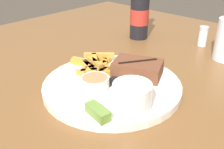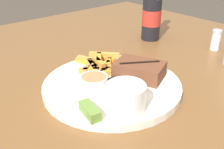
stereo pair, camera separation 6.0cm
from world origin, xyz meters
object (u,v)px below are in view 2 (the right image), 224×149
at_px(coleslaw_cup, 126,96).
at_px(dipping_sauce_cup, 94,81).
at_px(knife_utensil, 124,75).
at_px(salt_shaker, 216,40).
at_px(pickle_spear, 90,111).
at_px(beer_bottle, 152,16).
at_px(steak_portion, 139,70).
at_px(dinner_plate, 112,85).
at_px(fork_utensil, 87,71).

height_order(coleslaw_cup, dipping_sauce_cup, coleslaw_cup).
bearing_deg(dipping_sauce_cup, coleslaw_cup, -3.20).
xyz_separation_m(knife_utensil, salt_shaker, (0.03, 0.37, 0.01)).
height_order(knife_utensil, salt_shaker, salt_shaker).
xyz_separation_m(dipping_sauce_cup, pickle_spear, (0.08, -0.07, -0.00)).
bearing_deg(dipping_sauce_cup, salt_shaker, 85.54).
relative_size(pickle_spear, beer_bottle, 0.26).
xyz_separation_m(dipping_sauce_cup, knife_utensil, (0.01, 0.09, -0.01)).
bearing_deg(steak_portion, beer_bottle, 127.09).
height_order(dinner_plate, pickle_spear, pickle_spear).
bearing_deg(beer_bottle, pickle_spear, -60.96).
bearing_deg(knife_utensil, salt_shaker, -13.63).
bearing_deg(beer_bottle, steak_portion, -52.91).
distance_m(steak_portion, salt_shaker, 0.34).
bearing_deg(dinner_plate, pickle_spear, -58.53).
bearing_deg(salt_shaker, dipping_sauce_cup, -94.46).
relative_size(dinner_plate, salt_shaker, 4.94).
height_order(coleslaw_cup, beer_bottle, beer_bottle).
xyz_separation_m(coleslaw_cup, beer_bottle, (-0.28, 0.38, 0.03)).
relative_size(knife_utensil, salt_shaker, 2.55).
height_order(dinner_plate, coleslaw_cup, coleslaw_cup).
distance_m(dinner_plate, fork_utensil, 0.09).
bearing_deg(dipping_sauce_cup, beer_bottle, 113.99).
relative_size(coleslaw_cup, pickle_spear, 1.29).
xyz_separation_m(steak_portion, knife_utensil, (-0.03, -0.02, -0.02)).
bearing_deg(dinner_plate, beer_bottle, 118.17).
bearing_deg(coleslaw_cup, steak_portion, 123.36).
distance_m(steak_portion, pickle_spear, 0.19).
xyz_separation_m(steak_portion, fork_utensil, (-0.11, -0.08, -0.02)).
bearing_deg(coleslaw_cup, fork_utensil, 167.94).
bearing_deg(pickle_spear, dinner_plate, 121.47).
height_order(coleslaw_cup, fork_utensil, coleslaw_cup).
bearing_deg(beer_bottle, dinner_plate, -61.83).
relative_size(coleslaw_cup, knife_utensil, 0.46).
distance_m(steak_portion, fork_utensil, 0.13).
height_order(dinner_plate, fork_utensil, fork_utensil).
relative_size(fork_utensil, salt_shaker, 2.07).
distance_m(dipping_sauce_cup, pickle_spear, 0.11).
bearing_deg(beer_bottle, salt_shaker, 21.47).
distance_m(coleslaw_cup, beer_bottle, 0.47).
bearing_deg(salt_shaker, pickle_spear, -85.08).
bearing_deg(pickle_spear, salt_shaker, 94.92).
height_order(dipping_sauce_cup, fork_utensil, dipping_sauce_cup).
xyz_separation_m(dinner_plate, salt_shaker, (0.03, 0.41, 0.02)).
distance_m(dinner_plate, knife_utensil, 0.05).
height_order(steak_portion, coleslaw_cup, coleslaw_cup).
distance_m(coleslaw_cup, knife_utensil, 0.14).
relative_size(steak_portion, coleslaw_cup, 1.75).
height_order(steak_portion, fork_utensil, steak_portion).
xyz_separation_m(dipping_sauce_cup, salt_shaker, (0.04, 0.46, 0.00)).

